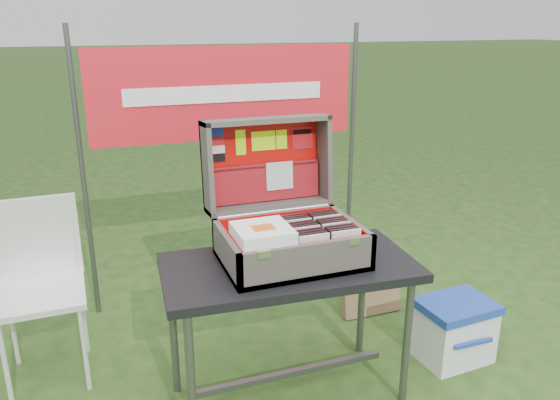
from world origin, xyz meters
name	(u,v)px	position (x,y,z in m)	size (l,w,h in m)	color
ground	(290,388)	(0.00, 0.00, 0.00)	(80.00, 80.00, 0.00)	#253F18
table	(289,332)	(-0.03, -0.04, 0.35)	(1.11, 0.56, 0.69)	black
table_top	(289,267)	(-0.03, -0.04, 0.67)	(1.11, 0.56, 0.04)	black
table_leg_fl	(191,387)	(-0.52, -0.26, 0.33)	(0.04, 0.04, 0.65)	#59595B
table_leg_fr	(407,340)	(0.47, -0.26, 0.33)	(0.04, 0.04, 0.65)	#59595B
table_leg_bl	(173,331)	(-0.52, 0.18, 0.33)	(0.04, 0.04, 0.65)	#59595B
table_leg_br	(362,297)	(0.47, 0.18, 0.33)	(0.04, 0.04, 0.65)	#59595B
table_brace	(288,374)	(-0.03, -0.04, 0.12)	(0.96, 0.03, 0.03)	#59595B
suitcase	(286,194)	(-0.01, 0.04, 0.99)	(0.61, 0.59, 0.59)	#5D5650
suitcase_base_bottom	(291,259)	(-0.01, -0.02, 0.71)	(0.61, 0.43, 0.02)	#5D5650
suitcase_base_wall_front	(309,263)	(-0.01, -0.23, 0.78)	(0.61, 0.02, 0.16)	#5D5650
suitcase_base_wall_back	(275,228)	(-0.01, 0.18, 0.78)	(0.61, 0.02, 0.16)	#5D5650
suitcase_base_wall_left	(227,253)	(-0.30, -0.02, 0.78)	(0.02, 0.43, 0.16)	#5D5650
suitcase_base_wall_right	(350,236)	(0.28, -0.02, 0.78)	(0.02, 0.43, 0.16)	#5D5650
suitcase_liner_floor	(291,255)	(-0.01, -0.02, 0.72)	(0.56, 0.39, 0.01)	red
suitcase_latch_left	(264,254)	(-0.21, -0.24, 0.85)	(0.05, 0.01, 0.03)	silver
suitcase_latch_right	(354,241)	(0.18, -0.24, 0.85)	(0.05, 0.01, 0.03)	silver
suitcase_hinge	(275,211)	(-0.01, 0.19, 0.86)	(0.02, 0.02, 0.55)	silver
suitcase_lid_back	(263,161)	(-0.01, 0.36, 1.06)	(0.61, 0.43, 0.02)	#5D5650
suitcase_lid_rim_far	(266,120)	(-0.01, 0.31, 1.27)	(0.61, 0.02, 0.16)	#5D5650
suitcase_lid_rim_near	(269,205)	(-0.01, 0.28, 0.86)	(0.61, 0.02, 0.16)	#5D5650
suitcase_lid_rim_left	(207,169)	(-0.30, 0.29, 1.07)	(0.02, 0.43, 0.16)	#5D5650
suitcase_lid_rim_right	(323,158)	(0.28, 0.29, 1.07)	(0.02, 0.43, 0.16)	#5D5650
suitcase_lid_liner	(264,162)	(-0.01, 0.35, 1.06)	(0.56, 0.38, 0.01)	red
suitcase_liner_wall_front	(308,259)	(-0.01, -0.21, 0.79)	(0.56, 0.01, 0.14)	red
suitcase_liner_wall_back	(277,227)	(-0.01, 0.17, 0.79)	(0.56, 0.01, 0.14)	red
suitcase_liner_wall_left	(230,250)	(-0.29, -0.02, 0.79)	(0.01, 0.39, 0.14)	red
suitcase_liner_wall_right	(347,234)	(0.27, -0.02, 0.79)	(0.01, 0.39, 0.14)	red
suitcase_lid_pocket	(266,183)	(-0.01, 0.32, 0.96)	(0.54, 0.17, 0.03)	maroon
suitcase_pocket_edge	(266,165)	(-0.01, 0.32, 1.05)	(0.53, 0.02, 0.02)	maroon
suitcase_pocket_cd	(280,176)	(0.05, 0.31, 1.00)	(0.14, 0.14, 0.01)	silver
lid_sticker_cc_a	(218,132)	(-0.23, 0.36, 1.22)	(0.06, 0.04, 0.00)	#1933B2
lid_sticker_cc_b	(218,141)	(-0.23, 0.35, 1.18)	(0.06, 0.04, 0.00)	red
lid_sticker_cc_c	(219,149)	(-0.23, 0.35, 1.14)	(0.06, 0.04, 0.00)	white
lid_sticker_cc_d	(219,158)	(-0.23, 0.35, 1.10)	(0.06, 0.04, 0.00)	black
lid_card_neon_tall	(241,142)	(-0.13, 0.35, 1.16)	(0.05, 0.12, 0.00)	#C2F80A
lid_card_neon_main	(264,141)	(-0.01, 0.35, 1.16)	(0.12, 0.09, 0.00)	#C2F80A
lid_card_neon_small	(282,139)	(0.08, 0.35, 1.16)	(0.05, 0.09, 0.00)	#C2F80A
lid_sticker_band	(302,138)	(0.19, 0.35, 1.16)	(0.11, 0.11, 0.00)	red
lid_sticker_band_bar	(302,132)	(0.19, 0.35, 1.19)	(0.10, 0.02, 0.00)	black
cd_left_0	(314,252)	(0.03, -0.19, 0.80)	(0.13, 0.01, 0.15)	silver
cd_left_1	(312,250)	(0.03, -0.17, 0.80)	(0.13, 0.01, 0.15)	black
cd_left_2	(310,248)	(0.03, -0.14, 0.80)	(0.13, 0.01, 0.15)	black
cd_left_3	(307,246)	(0.03, -0.12, 0.80)	(0.13, 0.01, 0.15)	black
cd_left_4	(305,244)	(0.03, -0.09, 0.80)	(0.13, 0.01, 0.15)	silver
cd_left_5	(303,242)	(0.03, -0.07, 0.80)	(0.13, 0.01, 0.15)	black
cd_left_6	(301,240)	(0.03, -0.05, 0.80)	(0.13, 0.01, 0.15)	black
cd_left_7	(299,238)	(0.03, -0.02, 0.80)	(0.13, 0.01, 0.15)	black
cd_left_8	(297,236)	(0.03, 0.00, 0.80)	(0.13, 0.01, 0.15)	silver
cd_left_9	(295,234)	(0.03, 0.02, 0.80)	(0.13, 0.01, 0.15)	black
cd_left_10	(293,232)	(0.03, 0.05, 0.80)	(0.13, 0.01, 0.15)	black
cd_left_11	(291,230)	(0.03, 0.07, 0.80)	(0.13, 0.01, 0.15)	black
cd_right_0	(346,247)	(0.17, -0.19, 0.80)	(0.13, 0.01, 0.15)	silver
cd_right_1	(343,245)	(0.17, -0.17, 0.80)	(0.13, 0.01, 0.15)	black
cd_right_2	(341,243)	(0.17, -0.14, 0.80)	(0.13, 0.01, 0.15)	black
cd_right_3	(338,241)	(0.17, -0.12, 0.80)	(0.13, 0.01, 0.15)	black
cd_right_4	(336,239)	(0.17, -0.09, 0.80)	(0.13, 0.01, 0.15)	silver
cd_right_5	(334,237)	(0.17, -0.07, 0.80)	(0.13, 0.01, 0.15)	black
cd_right_6	(331,235)	(0.17, -0.05, 0.80)	(0.13, 0.01, 0.15)	black
cd_right_7	(329,234)	(0.17, -0.02, 0.80)	(0.13, 0.01, 0.15)	black
cd_right_8	(327,232)	(0.17, 0.00, 0.80)	(0.13, 0.01, 0.15)	silver
cd_right_9	(325,230)	(0.17, 0.02, 0.80)	(0.13, 0.01, 0.15)	black
cd_right_10	(323,228)	(0.17, 0.05, 0.80)	(0.13, 0.01, 0.15)	black
cd_right_11	(321,226)	(0.17, 0.07, 0.80)	(0.13, 0.01, 0.15)	black
songbook_0	(263,238)	(-0.17, -0.10, 0.86)	(0.23, 0.23, 0.01)	white
songbook_1	(263,237)	(-0.17, -0.10, 0.86)	(0.23, 0.23, 0.01)	white
songbook_2	(263,235)	(-0.17, -0.10, 0.87)	(0.23, 0.23, 0.01)	white
songbook_3	(263,234)	(-0.17, -0.10, 0.87)	(0.23, 0.23, 0.01)	white
songbook_4	(263,233)	(-0.17, -0.10, 0.88)	(0.23, 0.23, 0.01)	white
songbook_5	(262,232)	(-0.17, -0.10, 0.88)	(0.23, 0.23, 0.01)	white
songbook_6	(262,231)	(-0.17, -0.10, 0.89)	(0.23, 0.23, 0.01)	white
songbook_7	(262,230)	(-0.17, -0.10, 0.89)	(0.23, 0.23, 0.01)	white
songbook_8	(262,229)	(-0.17, -0.10, 0.90)	(0.23, 0.23, 0.01)	white
songbook_9	(262,228)	(-0.17, -0.10, 0.90)	(0.23, 0.23, 0.01)	white
songbook_graphic	(263,227)	(-0.17, -0.11, 0.91)	(0.09, 0.07, 0.00)	#D85919
cooler	(454,330)	(0.90, -0.05, 0.17)	(0.38, 0.29, 0.33)	white
cooler_body	(454,334)	(0.90, -0.05, 0.14)	(0.36, 0.27, 0.29)	white
cooler_lid	(457,306)	(0.90, -0.05, 0.31)	(0.38, 0.29, 0.04)	#1F40A5
cooler_handle	(473,343)	(0.90, -0.20, 0.18)	(0.22, 0.02, 0.02)	#1F40A5
chair	(41,297)	(-1.10, 0.51, 0.44)	(0.40, 0.44, 0.89)	silver
chair_seat	(41,295)	(-1.10, 0.51, 0.45)	(0.40, 0.40, 0.03)	silver
chair_backrest	(37,238)	(-1.10, 0.70, 0.68)	(0.40, 0.03, 0.42)	silver
chair_leg_fl	(5,363)	(-1.27, 0.33, 0.23)	(0.02, 0.02, 0.45)	silver
chair_leg_fr	(84,348)	(-0.92, 0.33, 0.23)	(0.02, 0.02, 0.45)	silver
chair_leg_bl	(12,325)	(-1.27, 0.68, 0.23)	(0.02, 0.02, 0.45)	silver
chair_leg_br	(83,314)	(-0.92, 0.68, 0.23)	(0.02, 0.02, 0.45)	silver
chair_upright_right	(73,236)	(-0.92, 0.70, 0.67)	(0.02, 0.02, 0.42)	silver
cardboard_box	(370,283)	(0.72, 0.53, 0.20)	(0.37, 0.06, 0.39)	brown
banner_post_left	(83,179)	(-0.85, 1.10, 0.85)	(0.03, 0.03, 1.70)	#59595B
banner_post_right	(351,155)	(0.85, 1.10, 0.85)	(0.03, 0.03, 1.70)	#59595B
banner	(226,93)	(0.00, 1.09, 1.30)	(1.60, 0.01, 0.55)	red
banner_text	(227,94)	(0.00, 1.08, 1.30)	(1.20, 0.00, 0.10)	white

